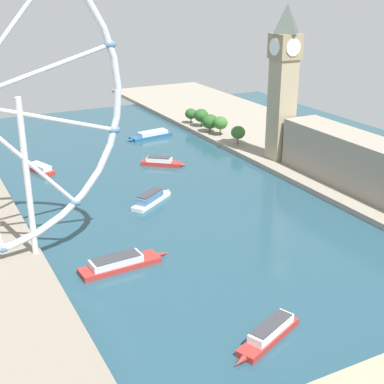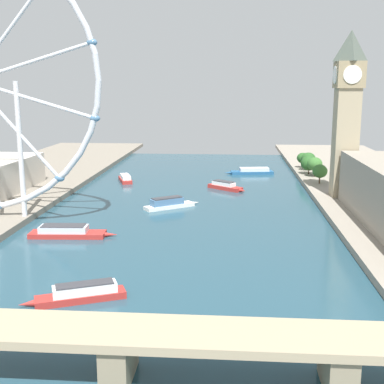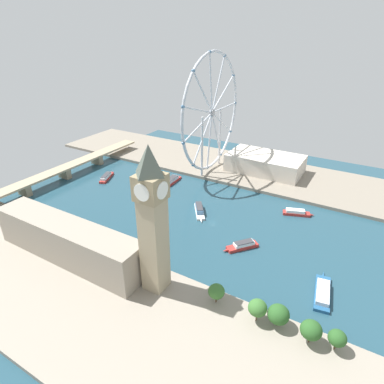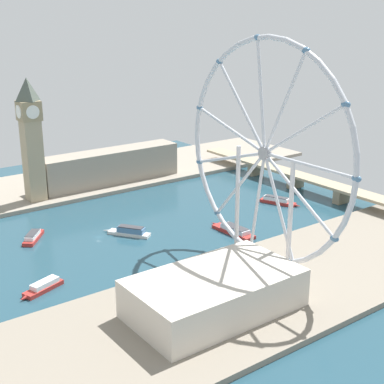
{
  "view_description": "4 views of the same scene",
  "coord_description": "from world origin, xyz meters",
  "views": [
    {
      "loc": [
        107.11,
        252.89,
        104.8
      ],
      "look_at": [
        5.11,
        55.56,
        18.36
      ],
      "focal_mm": 51.71,
      "sensor_mm": 36.0,
      "label": 1
    },
    {
      "loc": [
        -23.57,
        275.77,
        62.77
      ],
      "look_at": [
        -4.76,
        31.0,
        11.61
      ],
      "focal_mm": 47.51,
      "sensor_mm": 36.0,
      "label": 2
    },
    {
      "loc": [
        -204.8,
        -100.95,
        141.29
      ],
      "look_at": [
        12.07,
        27.21,
        15.64
      ],
      "focal_mm": 30.58,
      "sensor_mm": 36.0,
      "label": 3
    },
    {
      "loc": [
        296.86,
        -146.33,
        134.27
      ],
      "look_at": [
        -12.64,
        82.53,
        10.85
      ],
      "focal_mm": 52.44,
      "sensor_mm": 36.0,
      "label": 4
    }
  ],
  "objects": [
    {
      "name": "tour_boat_3",
      "position": [
        -20.48,
        -34.04,
        2.13
      ],
      "size": [
        24.08,
        20.7,
        5.17
      ],
      "rotation": [
        0.0,
        0.0,
        2.46
      ],
      "color": "#B22D28",
      "rests_on": "ground_plane"
    },
    {
      "name": "tour_boat_2",
      "position": [
        8.47,
        17.73,
        2.46
      ],
      "size": [
        28.55,
        21.82,
        5.92
      ],
      "rotation": [
        0.0,
        0.0,
        3.75
      ],
      "color": "white",
      "rests_on": "ground_plane"
    },
    {
      "name": "tour_boat_5",
      "position": [
        46.95,
        -55.28,
        2.08
      ],
      "size": [
        13.52,
        25.81,
        4.88
      ],
      "rotation": [
        0.0,
        0.0,
        5.06
      ],
      "color": "#B22D28",
      "rests_on": "ground_plane"
    },
    {
      "name": "parliament_block",
      "position": [
        -93.01,
        60.16,
        16.19
      ],
      "size": [
        22.0,
        116.01,
        26.37
      ],
      "primitive_type": "cube",
      "color": "gray",
      "rests_on": "riverbank_left"
    },
    {
      "name": "clock_tower",
      "position": [
        -85.66,
        -5.84,
        49.32
      ],
      "size": [
        15.4,
        15.4,
        88.77
      ],
      "color": "tan",
      "rests_on": "riverbank_left"
    },
    {
      "name": "ground_plane",
      "position": [
        0.0,
        0.0,
        0.0
      ],
      "size": [
        400.31,
        400.31,
        0.0
      ],
      "primitive_type": "plane",
      "color": "#234756"
    },
    {
      "name": "riverbank_right",
      "position": [
        115.15,
        0.0,
        1.5
      ],
      "size": [
        90.0,
        520.0,
        3.0
      ],
      "primitive_type": "cube",
      "color": "gray",
      "rests_on": "ground_plane"
    },
    {
      "name": "ferris_wheel",
      "position": [
        92.9,
        51.19,
        64.62
      ],
      "size": [
        119.76,
        3.2,
        121.52
      ],
      "color": "silver",
      "rests_on": "riverbank_right"
    },
    {
      "name": "river_bridge",
      "position": [
        0.0,
        176.61,
        9.28
      ],
      "size": [
        212.31,
        15.43,
        11.91
      ],
      "color": "tan",
      "rests_on": "ground_plane"
    },
    {
      "name": "riverbank_left",
      "position": [
        -115.15,
        0.0,
        1.5
      ],
      "size": [
        90.0,
        520.0,
        3.0
      ],
      "primitive_type": "cube",
      "color": "gray",
      "rests_on": "ground_plane"
    },
    {
      "name": "riverside_hall",
      "position": [
        118.35,
        -1.44,
        12.12
      ],
      "size": [
        44.19,
        78.08,
        18.24
      ],
      "primitive_type": "cube",
      "color": "beige",
      "rests_on": "riverbank_right"
    },
    {
      "name": "tour_boat_0",
      "position": [
        45.42,
        72.65,
        2.11
      ],
      "size": [
        37.61,
        10.47,
        5.12
      ],
      "rotation": [
        0.0,
        0.0,
        3.2
      ],
      "color": "#B22D28",
      "rests_on": "ground_plane"
    },
    {
      "name": "tour_boat_1",
      "position": [
        20.38,
        136.76,
        2.24
      ],
      "size": [
        30.28,
        16.15,
        5.29
      ],
      "rotation": [
        0.0,
        0.0,
        0.4
      ],
      "color": "#B22D28",
      "rests_on": "ground_plane"
    }
  ]
}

